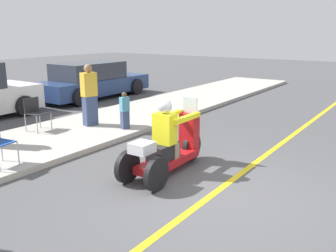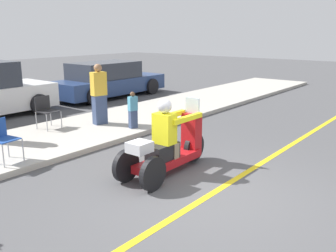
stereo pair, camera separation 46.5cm
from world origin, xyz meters
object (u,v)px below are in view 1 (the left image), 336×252
object	(u,v)px
motorcycle_trike	(168,147)
spectator_near_curb	(125,111)
parked_car_lot_center	(92,81)
spectator_mid_group	(89,96)
folding_chair_set_back	(35,111)

from	to	relation	value
motorcycle_trike	spectator_near_curb	size ratio (longest dim) A/B	2.33
motorcycle_trike	parked_car_lot_center	xyz separation A→B (m)	(4.97, 7.02, 0.16)
spectator_mid_group	folding_chair_set_back	xyz separation A→B (m)	(-1.16, 0.74, -0.27)
spectator_near_curb	spectator_mid_group	distance (m)	1.08
motorcycle_trike	folding_chair_set_back	distance (m)	4.25
motorcycle_trike	spectator_near_curb	world-z (taller)	motorcycle_trike
spectator_near_curb	folding_chair_set_back	xyz separation A→B (m)	(-1.40, 1.75, 0.05)
motorcycle_trike	parked_car_lot_center	size ratio (longest dim) A/B	0.46
folding_chair_set_back	spectator_near_curb	bearing A→B (deg)	-51.40
motorcycle_trike	parked_car_lot_center	distance (m)	8.61
spectator_mid_group	parked_car_lot_center	distance (m)	5.00
motorcycle_trike	folding_chair_set_back	bearing A→B (deg)	86.25
spectator_near_curb	parked_car_lot_center	bearing A→B (deg)	53.96
spectator_mid_group	parked_car_lot_center	bearing A→B (deg)	44.94
motorcycle_trike	spectator_near_curb	bearing A→B (deg)	56.12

